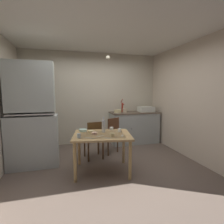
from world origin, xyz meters
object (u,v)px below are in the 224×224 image
at_px(hutch_cabinet, 32,119).
at_px(mug_tall, 79,136).
at_px(hand_pump, 122,107).
at_px(chair_far_side, 94,139).
at_px(chair_by_counter, 110,134).
at_px(sink_basin, 146,109).
at_px(dining_table, 102,139).
at_px(serving_bowl_wide, 83,130).
at_px(glass_bottle, 104,126).
at_px(mixing_bowl_counter, 118,111).

relative_size(hutch_cabinet, mug_tall, 28.02).
xyz_separation_m(hand_pump, chair_far_side, (-1.00, -1.00, -0.62)).
bearing_deg(hutch_cabinet, chair_by_counter, 11.00).
bearing_deg(sink_basin, hutch_cabinet, -161.39).
height_order(dining_table, serving_bowl_wide, serving_bowl_wide).
bearing_deg(hand_pump, glass_bottle, -120.93).
relative_size(chair_far_side, glass_bottle, 2.88).
xyz_separation_m(hutch_cabinet, mug_tall, (0.86, -0.74, -0.22)).
relative_size(mixing_bowl_counter, dining_table, 0.17).
xyz_separation_m(hand_pump, serving_bowl_wide, (-1.29, -1.33, -0.33)).
bearing_deg(sink_basin, chair_by_counter, -152.39).
relative_size(mixing_bowl_counter, chair_by_counter, 0.23).
distance_m(hutch_cabinet, hand_pump, 2.50).
bearing_deg(dining_table, mug_tall, -161.83).
distance_m(mixing_bowl_counter, mug_tall, 2.11).
bearing_deg(sink_basin, serving_bowl_wide, -147.62).
xyz_separation_m(sink_basin, serving_bowl_wide, (-2.03, -1.28, -0.24)).
bearing_deg(hutch_cabinet, hand_pump, 25.01).
bearing_deg(glass_bottle, serving_bowl_wide, 156.36).
height_order(mug_tall, glass_bottle, glass_bottle).
bearing_deg(glass_bottle, hand_pump, 59.07).
relative_size(sink_basin, dining_table, 0.37).
height_order(hand_pump, chair_by_counter, hand_pump).
height_order(sink_basin, chair_by_counter, sink_basin).
distance_m(hutch_cabinet, serving_bowl_wide, 1.04).
height_order(mixing_bowl_counter, mug_tall, mixing_bowl_counter).
height_order(hand_pump, chair_far_side, hand_pump).
xyz_separation_m(chair_far_side, chair_by_counter, (0.44, 0.27, 0.00)).
height_order(hutch_cabinet, chair_far_side, hutch_cabinet).
distance_m(hutch_cabinet, mug_tall, 1.16).
relative_size(chair_by_counter, serving_bowl_wide, 5.85).
bearing_deg(serving_bowl_wide, chair_far_side, 49.22).
height_order(sink_basin, mug_tall, sink_basin).
bearing_deg(mixing_bowl_counter, chair_by_counter, -121.92).
bearing_deg(chair_by_counter, mug_tall, -128.08).
relative_size(mixing_bowl_counter, chair_far_side, 0.24).
relative_size(chair_far_side, chair_by_counter, 0.97).
bearing_deg(serving_bowl_wide, chair_by_counter, 39.85).
distance_m(hand_pump, glass_bottle, 1.76).
height_order(sink_basin, hand_pump, hand_pump).
bearing_deg(glass_bottle, sink_basin, 41.62).
distance_m(serving_bowl_wide, mug_tall, 0.48).
distance_m(hutch_cabinet, sink_basin, 3.17).
relative_size(mixing_bowl_counter, glass_bottle, 0.68).
relative_size(hutch_cabinet, mixing_bowl_counter, 10.21).
relative_size(dining_table, chair_far_side, 1.36).
bearing_deg(chair_by_counter, chair_far_side, -147.99).
bearing_deg(dining_table, chair_far_side, 93.73).
height_order(dining_table, mug_tall, mug_tall).
height_order(mixing_bowl_counter, dining_table, mixing_bowl_counter).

